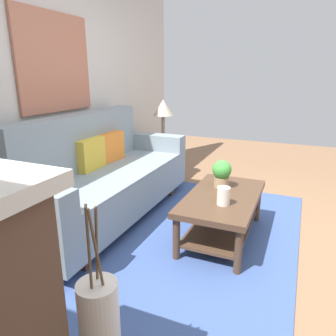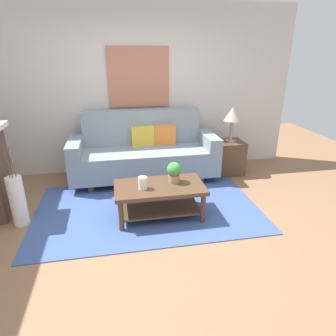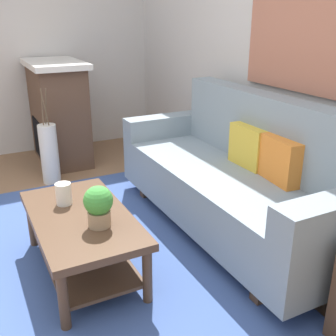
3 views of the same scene
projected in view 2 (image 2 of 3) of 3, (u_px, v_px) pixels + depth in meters
name	position (u px, v px, depth m)	size (l,w,h in m)	color
ground_plane	(153.00, 229.00, 3.45)	(9.45, 9.45, 0.00)	#8C6647
wall_back	(134.00, 91.00, 4.84)	(5.45, 0.10, 2.70)	silver
area_rug	(148.00, 208.00, 3.91)	(2.91, 1.77, 0.01)	#3D5693
couch	(144.00, 153.00, 4.70)	(2.29, 0.84, 1.08)	gray
throw_pillow_mustard	(143.00, 136.00, 4.73)	(0.36, 0.12, 0.32)	gold
throw_pillow_orange	(165.00, 135.00, 4.79)	(0.36, 0.12, 0.32)	orange
coffee_table	(160.00, 194.00, 3.62)	(1.10, 0.60, 0.43)	#513826
tabletop_vase	(143.00, 183.00, 3.46)	(0.11, 0.11, 0.15)	white
potted_plant_tabletop	(174.00, 172.00, 3.62)	(0.18, 0.18, 0.26)	tan
side_table	(229.00, 157.00, 4.97)	(0.44, 0.44, 0.56)	#513826
table_lamp	(232.00, 116.00, 4.71)	(0.28, 0.28, 0.57)	gray
floor_vase	(18.00, 201.00, 3.46)	(0.18, 0.18, 0.62)	white
floor_vase_branch_a	(11.00, 162.00, 3.28)	(0.01, 0.01, 0.36)	brown
floor_vase_branch_b	(9.00, 162.00, 3.29)	(0.01, 0.01, 0.36)	brown
floor_vase_branch_c	(8.00, 163.00, 3.26)	(0.01, 0.01, 0.36)	brown
framed_painting	(139.00, 77.00, 4.71)	(0.98, 0.03, 0.94)	#B77056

